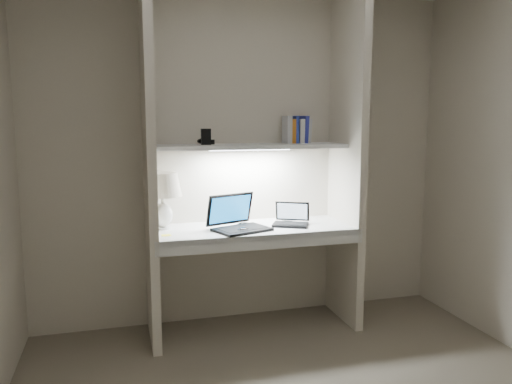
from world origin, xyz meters
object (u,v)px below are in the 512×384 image
object	(u,v)px
laptop_netbook	(291,220)
book_row	(297,130)
speaker	(287,212)
laptop_main	(237,222)
table_lamp	(162,191)

from	to	relation	value
laptop_netbook	book_row	size ratio (longest dim) A/B	1.58
speaker	laptop_main	bearing A→B (deg)	-159.07
laptop_netbook	speaker	xyz separation A→B (m)	(0.03, 0.17, 0.03)
laptop_main	speaker	xyz separation A→B (m)	(0.45, 0.21, 0.01)
laptop_netbook	speaker	world-z (taller)	laptop_netbook
laptop_netbook	speaker	size ratio (longest dim) A/B	2.46
table_lamp	book_row	distance (m)	1.11
laptop_netbook	book_row	xyz separation A→B (m)	(0.10, 0.18, 0.65)
table_lamp	speaker	bearing A→B (deg)	3.77
table_lamp	laptop_netbook	world-z (taller)	table_lamp
laptop_netbook	speaker	bearing A→B (deg)	106.78
table_lamp	laptop_main	bearing A→B (deg)	-16.26
laptop_main	laptop_netbook	size ratio (longest dim) A/B	1.40
laptop_main	book_row	distance (m)	0.85
table_lamp	laptop_netbook	xyz separation A→B (m)	(0.93, -0.11, -0.23)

